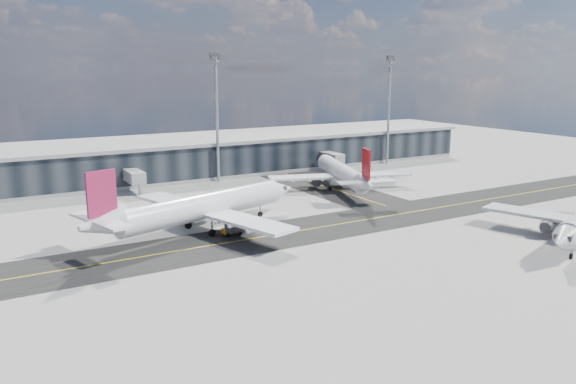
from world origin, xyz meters
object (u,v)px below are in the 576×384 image
at_px(airliner_redtail, 342,173).
at_px(baggage_tug, 234,229).
at_px(airliner_af, 201,207).
at_px(service_van, 365,178).

xyz_separation_m(airliner_redtail, baggage_tug, (-34.27, -18.81, -2.65)).
distance_m(airliner_af, airliner_redtail, 40.77).
bearing_deg(service_van, airliner_af, 173.50).
bearing_deg(airliner_af, service_van, 96.04).
bearing_deg(baggage_tug, airliner_redtail, 117.45).
xyz_separation_m(airliner_af, baggage_tug, (3.72, -4.01, -3.05)).
height_order(airliner_af, airliner_redtail, airliner_af).
distance_m(airliner_redtail, service_van, 11.44).
distance_m(airliner_af, service_van, 51.90).
height_order(airliner_af, baggage_tug, airliner_af).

